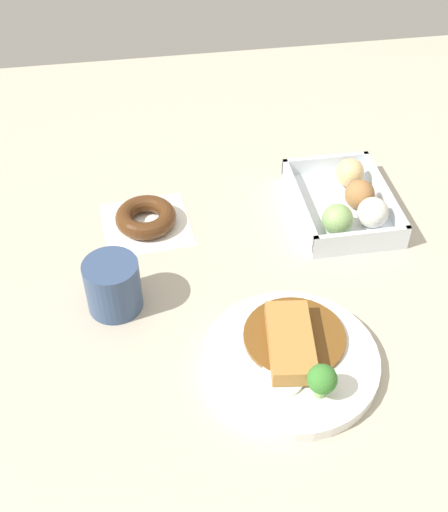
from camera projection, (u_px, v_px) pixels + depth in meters
ground_plane at (287, 304)px, 0.92m from camera, size 1.60×1.60×0.00m
curry_plate at (292, 357)px, 0.83m from camera, size 0.23×0.23×0.07m
donut_box at (347, 203)px, 1.05m from camera, size 0.21×0.15×0.06m
chocolate_ring_donut at (146, 218)px, 1.04m from camera, size 0.15×0.15×0.03m
coffee_mug at (113, 286)px, 0.89m from camera, size 0.08×0.08×0.08m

